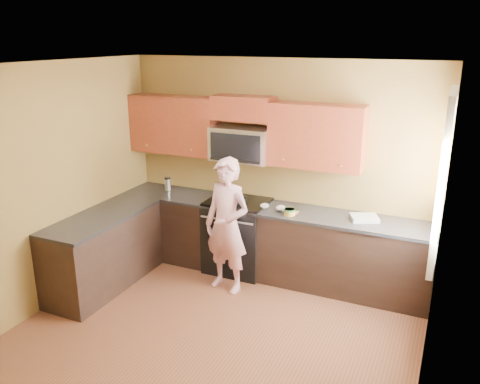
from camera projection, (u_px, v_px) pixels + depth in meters
The scene contains 25 objects.
floor at pixel (205, 345), 4.92m from camera, with size 4.00×4.00×0.00m, color brown.
ceiling at pixel (198, 67), 4.10m from camera, with size 4.00×4.00×0.00m, color white.
wall_back at pixel (277, 167), 6.24m from camera, with size 4.00×4.00×0.00m, color brown.
wall_front at pixel (32, 333), 2.77m from camera, with size 4.00×4.00×0.00m, color brown.
wall_left at pixel (38, 191), 5.29m from camera, with size 4.00×4.00×0.00m, color brown.
wall_right at pixel (434, 257), 3.72m from camera, with size 4.00×4.00×0.00m, color brown.
cabinet_back_run at pixel (267, 242), 6.26m from camera, with size 4.00×0.60×0.88m, color black.
cabinet_left_run at pixel (104, 252), 5.97m from camera, with size 0.60×1.60×0.88m, color black.
countertop_back at pixel (268, 208), 6.11m from camera, with size 4.00×0.62×0.04m, color black.
countertop_left at pixel (101, 217), 5.83m from camera, with size 0.62×1.60×0.04m, color black.
stove at pixel (238, 235), 6.38m from camera, with size 0.76×0.65×0.95m, color black, non-canonical shape.
microwave at pixel (242, 160), 6.20m from camera, with size 0.76×0.40×0.42m, color silver, non-canonical shape.
upper_cab_left at pixel (176, 152), 6.61m from camera, with size 1.22×0.33×0.75m, color maroon, non-canonical shape.
upper_cab_right at pixel (315, 167), 5.86m from camera, with size 1.12×0.33×0.75m, color maroon, non-canonical shape.
upper_cab_over_mw at pixel (243, 108), 6.03m from camera, with size 0.76×0.33×0.30m, color maroon.
window at pixel (444, 178), 4.68m from camera, with size 0.06×1.06×1.66m, color white, non-canonical shape.
woman at pixel (227, 226), 5.79m from camera, with size 0.60×0.39×1.63m, color pink.
frying_pan at pixel (237, 202), 6.19m from camera, with size 0.24×0.43×0.06m, color black, non-canonical shape.
butter_tub at pixel (290, 215), 5.82m from camera, with size 0.13×0.13×0.10m, color yellow, non-canonical shape.
toast_slice at pixel (293, 212), 5.90m from camera, with size 0.11×0.11×0.01m, color #B27F47.
napkin_a at pixel (265, 206), 6.05m from camera, with size 0.11×0.12×0.06m, color silver.
napkin_b at pixel (281, 208), 5.96m from camera, with size 0.12×0.13×0.07m, color silver.
dish_towel at pixel (364, 218), 5.66m from camera, with size 0.30×0.24×0.05m, color white.
travel_mug at pixel (168, 190), 6.77m from camera, with size 0.08×0.08×0.18m, color silver, non-canonical shape.
glass_b at pixel (168, 185), 6.77m from camera, with size 0.07×0.07×0.12m, color silver.
Camera 1 is at (2.05, -3.70, 2.95)m, focal length 36.84 mm.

